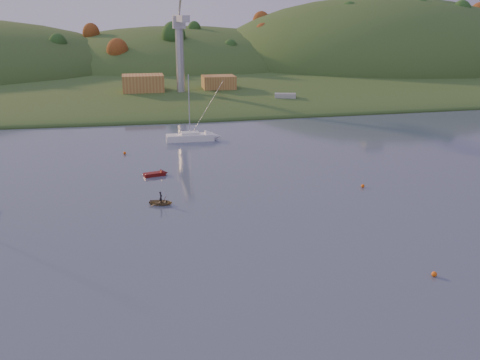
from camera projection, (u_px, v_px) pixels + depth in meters
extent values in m
cube|color=#2A4D1F|center=(154.00, 65.00, 248.18)|extent=(620.00, 220.00, 1.50)
ellipsoid|color=#2A4D1F|center=(163.00, 82.00, 187.42)|extent=(640.00, 150.00, 7.00)
ellipsoid|color=#2A4D1F|center=(180.00, 69.00, 231.40)|extent=(140.00, 120.00, 36.00)
ellipsoid|color=#2A4D1F|center=(377.00, 68.00, 233.65)|extent=(150.00, 130.00, 60.00)
cube|color=slate|center=(191.00, 96.00, 147.83)|extent=(42.00, 16.00, 2.40)
cube|color=#AB6D39|center=(143.00, 84.00, 145.20)|extent=(11.00, 8.00, 4.80)
cube|color=#AB6D39|center=(219.00, 83.00, 150.27)|extent=(9.00, 7.00, 4.00)
cylinder|color=#B7B7BC|center=(180.00, 59.00, 142.33)|extent=(2.20, 2.20, 18.00)
cube|color=#B7B7BC|center=(179.00, 22.00, 139.48)|extent=(3.20, 3.20, 3.20)
cube|color=#B7B7BC|center=(182.00, 19.00, 130.77)|extent=(1.80, 18.00, 1.60)
cube|color=#B7B7BC|center=(177.00, 18.00, 143.86)|extent=(1.80, 10.00, 1.60)
cube|color=white|center=(190.00, 138.00, 101.40)|extent=(8.99, 2.73, 1.23)
cube|color=white|center=(190.00, 134.00, 101.20)|extent=(3.38, 2.04, 0.79)
cylinder|color=silver|center=(189.00, 105.00, 99.53)|extent=(0.18, 0.18, 11.22)
cylinder|color=silver|center=(190.00, 133.00, 101.12)|extent=(3.59, 0.14, 0.12)
cylinder|color=white|center=(190.00, 132.00, 101.09)|extent=(3.14, 0.37, 0.36)
imported|color=#907C4F|center=(161.00, 202.00, 67.72)|extent=(3.48, 2.92, 0.62)
imported|color=black|center=(161.00, 199.00, 67.59)|extent=(0.49, 0.62, 1.47)
cube|color=#5F100D|center=(154.00, 174.00, 79.62)|extent=(3.34, 2.00, 0.52)
cone|color=#5F100D|center=(164.00, 173.00, 80.27)|extent=(1.37, 1.49, 1.25)
cube|color=#4E5667|center=(285.00, 103.00, 139.24)|extent=(13.40, 7.72, 1.63)
cube|color=#B7B7BC|center=(285.00, 98.00, 138.83)|extent=(5.95, 4.06, 2.17)
sphere|color=#EB5C0C|center=(434.00, 274.00, 49.23)|extent=(0.50, 0.50, 0.50)
sphere|color=#EB5C0C|center=(363.00, 186.00, 74.28)|extent=(0.50, 0.50, 0.50)
sphere|color=#EB5C0C|center=(125.00, 153.00, 91.66)|extent=(0.50, 0.50, 0.50)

